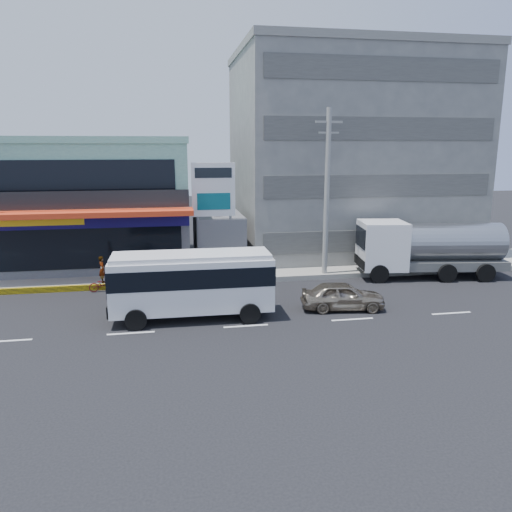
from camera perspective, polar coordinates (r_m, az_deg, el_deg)
The scene contains 12 objects.
ground at distance 22.47m, azimuth -1.17°, elevation -8.01°, with size 120.00×120.00×0.00m, color black.
sidewalk at distance 32.33m, azimuth 4.99°, elevation -1.37°, with size 70.00×5.00×0.30m, color gray.
shop_building at distance 35.28m, azimuth -17.85°, elevation 5.59°, with size 12.40×11.70×8.00m.
concrete_building at distance 38.17m, azimuth 10.42°, elevation 10.99°, with size 16.00×12.00×14.00m, color gray.
gap_structure at distance 33.52m, azimuth -4.36°, elevation 1.94°, with size 3.00×6.00×3.50m, color #49494E.
satellite_dish at distance 32.25m, azimuth -4.24°, elevation 4.81°, with size 1.50×1.50×0.15m, color slate.
billboard at distance 30.26m, azimuth -4.87°, elevation 6.87°, with size 2.60×0.18×6.90m.
utility_pole_near at distance 29.79m, azimuth 8.10°, elevation 7.13°, with size 1.60×0.30×10.00m.
minibus at distance 23.12m, azimuth -7.33°, elevation -2.72°, with size 7.41×2.65×3.09m.
sedan at distance 24.84m, azimuth 9.88°, elevation -4.50°, with size 1.63×4.04×1.38m, color gray.
tanker_truck at distance 31.91m, azimuth 18.82°, elevation 0.93°, with size 8.99×3.85×3.43m.
motorcycle_rider at distance 28.76m, azimuth -17.09°, elevation -2.61°, with size 1.62×0.90×1.98m.
Camera 1 is at (-3.23, -20.80, 7.87)m, focal length 35.00 mm.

